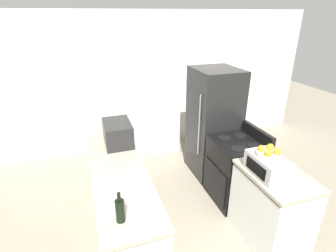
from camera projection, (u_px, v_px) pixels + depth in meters
wall_back at (142, 83)px, 5.00m from camera, size 7.00×0.06×2.60m
counter_left at (120, 195)px, 3.27m from camera, size 0.60×2.46×0.92m
counter_right at (271, 208)px, 3.05m from camera, size 0.60×0.86×0.92m
pantry_cabinet at (151, 105)px, 4.90m from camera, size 0.98×0.52×1.91m
stove at (235, 170)px, 3.75m from camera, size 0.66×0.70×1.08m
refrigerator at (213, 123)px, 4.25m from camera, size 0.70×0.76×1.77m
microwave at (118, 133)px, 3.49m from camera, size 0.36×0.52×0.30m
wine_bottle at (120, 210)px, 2.18m from camera, size 0.08×0.08×0.29m
toaster_oven at (267, 166)px, 2.81m from camera, size 0.30×0.46×0.22m
fruit_bowl at (269, 153)px, 2.76m from camera, size 0.26×0.26×0.11m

